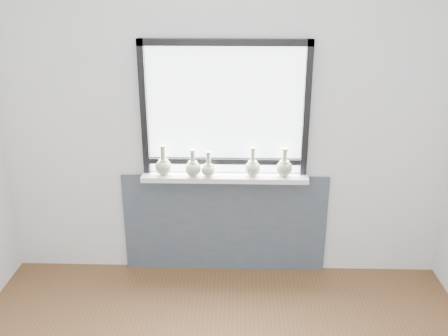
{
  "coord_description": "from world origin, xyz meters",
  "views": [
    {
      "loc": [
        0.11,
        -1.97,
        2.37
      ],
      "look_at": [
        0.0,
        1.55,
        1.02
      ],
      "focal_mm": 40.0,
      "sensor_mm": 36.0,
      "label": 1
    }
  ],
  "objects_px": {
    "windowsill": "(225,177)",
    "vase_c": "(208,169)",
    "vase_d": "(253,167)",
    "vase_b": "(193,167)",
    "vase_e": "(284,167)",
    "vase_a": "(164,166)"
  },
  "relations": [
    {
      "from": "vase_c",
      "to": "vase_e",
      "type": "height_order",
      "value": "vase_e"
    },
    {
      "from": "windowsill",
      "to": "vase_c",
      "type": "distance_m",
      "value": 0.15
    },
    {
      "from": "windowsill",
      "to": "vase_a",
      "type": "height_order",
      "value": "vase_a"
    },
    {
      "from": "vase_b",
      "to": "vase_e",
      "type": "relative_size",
      "value": 0.95
    },
    {
      "from": "vase_a",
      "to": "vase_e",
      "type": "bearing_deg",
      "value": 0.2
    },
    {
      "from": "windowsill",
      "to": "vase_d",
      "type": "relative_size",
      "value": 5.65
    },
    {
      "from": "vase_b",
      "to": "windowsill",
      "type": "bearing_deg",
      "value": 5.79
    },
    {
      "from": "vase_d",
      "to": "vase_e",
      "type": "relative_size",
      "value": 1.02
    },
    {
      "from": "vase_a",
      "to": "vase_e",
      "type": "height_order",
      "value": "vase_a"
    },
    {
      "from": "vase_b",
      "to": "vase_e",
      "type": "bearing_deg",
      "value": 1.85
    },
    {
      "from": "vase_c",
      "to": "vase_e",
      "type": "xyz_separation_m",
      "value": [
        0.6,
        0.03,
        0.01
      ]
    },
    {
      "from": "vase_b",
      "to": "vase_d",
      "type": "distance_m",
      "value": 0.47
    },
    {
      "from": "vase_d",
      "to": "vase_e",
      "type": "xyz_separation_m",
      "value": [
        0.25,
        0.0,
        0.0
      ]
    },
    {
      "from": "windowsill",
      "to": "vase_c",
      "type": "bearing_deg",
      "value": -166.82
    },
    {
      "from": "windowsill",
      "to": "vase_a",
      "type": "distance_m",
      "value": 0.49
    },
    {
      "from": "vase_a",
      "to": "vase_d",
      "type": "relative_size",
      "value": 1.04
    },
    {
      "from": "vase_d",
      "to": "vase_a",
      "type": "bearing_deg",
      "value": 179.87
    },
    {
      "from": "vase_a",
      "to": "vase_c",
      "type": "relative_size",
      "value": 1.19
    },
    {
      "from": "vase_c",
      "to": "vase_d",
      "type": "xyz_separation_m",
      "value": [
        0.35,
        0.02,
        0.01
      ]
    },
    {
      "from": "vase_a",
      "to": "vase_b",
      "type": "height_order",
      "value": "vase_a"
    },
    {
      "from": "vase_a",
      "to": "vase_d",
      "type": "height_order",
      "value": "vase_a"
    },
    {
      "from": "windowsill",
      "to": "vase_a",
      "type": "relative_size",
      "value": 5.43
    }
  ]
}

